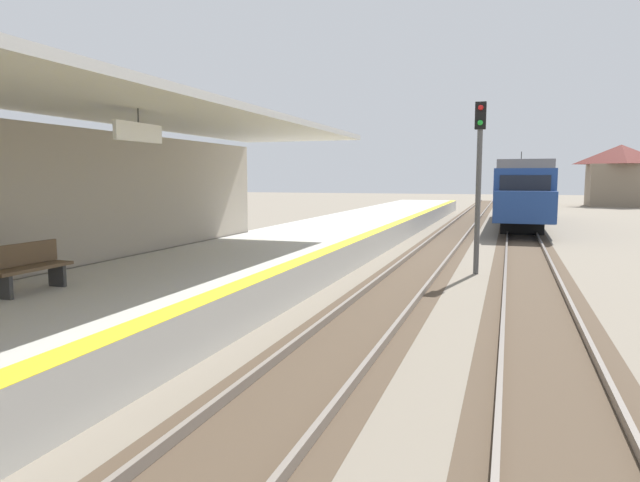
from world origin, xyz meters
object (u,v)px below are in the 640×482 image
(approaching_train, at_px, (521,190))
(rail_signal_post, at_px, (479,170))
(distant_trackside_house, at_px, (620,174))
(platform_bench, at_px, (28,266))

(approaching_train, relative_size, rail_signal_post, 3.77)
(approaching_train, bearing_deg, distant_trackside_house, 70.16)
(approaching_train, xyz_separation_m, distant_trackside_house, (10.12, 28.05, 1.16))
(approaching_train, bearing_deg, rail_signal_post, -94.61)
(rail_signal_post, bearing_deg, platform_bench, -125.93)
(platform_bench, bearing_deg, rail_signal_post, 54.07)
(distant_trackside_house, bearing_deg, approaching_train, -109.84)
(rail_signal_post, xyz_separation_m, distant_trackside_house, (11.72, 47.81, 0.14))
(approaching_train, xyz_separation_m, platform_bench, (-8.82, -29.73, -0.80))
(approaching_train, relative_size, distant_trackside_house, 2.97)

